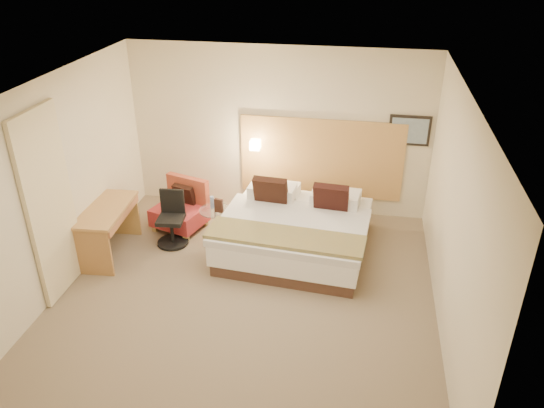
% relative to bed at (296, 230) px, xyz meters
% --- Properties ---
extents(floor, '(4.80, 5.00, 0.02)m').
position_rel_bed_xyz_m(floor, '(-0.48, -1.21, -0.34)').
color(floor, '#796851').
rests_on(floor, ground).
extents(ceiling, '(4.80, 5.00, 0.02)m').
position_rel_bed_xyz_m(ceiling, '(-0.48, -1.21, 2.38)').
color(ceiling, white).
rests_on(ceiling, floor).
extents(wall_back, '(4.80, 0.02, 2.70)m').
position_rel_bed_xyz_m(wall_back, '(-0.48, 1.30, 1.02)').
color(wall_back, beige).
rests_on(wall_back, floor).
extents(wall_front, '(4.80, 0.02, 2.70)m').
position_rel_bed_xyz_m(wall_front, '(-0.48, -3.72, 1.02)').
color(wall_front, beige).
rests_on(wall_front, floor).
extents(wall_left, '(0.02, 5.00, 2.70)m').
position_rel_bed_xyz_m(wall_left, '(-2.89, -1.21, 1.02)').
color(wall_left, beige).
rests_on(wall_left, floor).
extents(wall_right, '(0.02, 5.00, 2.70)m').
position_rel_bed_xyz_m(wall_right, '(1.93, -1.21, 1.02)').
color(wall_right, beige).
rests_on(wall_right, floor).
extents(headboard_panel, '(2.60, 0.04, 1.30)m').
position_rel_bed_xyz_m(headboard_panel, '(0.22, 1.26, 0.62)').
color(headboard_panel, tan).
rests_on(headboard_panel, wall_back).
extents(art_frame, '(0.62, 0.03, 0.47)m').
position_rel_bed_xyz_m(art_frame, '(1.54, 1.27, 1.17)').
color(art_frame, black).
rests_on(art_frame, wall_back).
extents(art_canvas, '(0.54, 0.01, 0.39)m').
position_rel_bed_xyz_m(art_canvas, '(1.54, 1.25, 1.17)').
color(art_canvas, gray).
rests_on(art_canvas, wall_back).
extents(lamp_arm, '(0.02, 0.12, 0.02)m').
position_rel_bed_xyz_m(lamp_arm, '(-0.83, 1.21, 0.82)').
color(lamp_arm, silver).
rests_on(lamp_arm, wall_back).
extents(lamp_shade, '(0.15, 0.15, 0.15)m').
position_rel_bed_xyz_m(lamp_shade, '(-0.83, 1.15, 0.82)').
color(lamp_shade, '#F6E5C0').
rests_on(lamp_shade, wall_back).
extents(curtain, '(0.06, 0.90, 2.42)m').
position_rel_bed_xyz_m(curtain, '(-2.84, -1.46, 0.89)').
color(curtain, beige).
rests_on(curtain, wall_left).
extents(bottle_a, '(0.07, 0.07, 0.19)m').
position_rel_bed_xyz_m(bottle_a, '(-1.26, 0.07, 0.30)').
color(bottle_a, '#94ADE5').
rests_on(bottle_a, side_table).
extents(menu_folder, '(0.13, 0.07, 0.21)m').
position_rel_bed_xyz_m(menu_folder, '(-1.13, -0.03, 0.31)').
color(menu_folder, '#391F17').
rests_on(menu_folder, side_table).
extents(bed, '(2.21, 2.16, 1.01)m').
position_rel_bed_xyz_m(bed, '(0.00, 0.00, 0.00)').
color(bed, '#492F24').
rests_on(bed, floor).
extents(lounge_chair, '(0.89, 0.83, 0.78)m').
position_rel_bed_xyz_m(lounge_chair, '(-1.86, 0.35, -0.02)').
color(lounge_chair, tan).
rests_on(lounge_chair, floor).
extents(side_table, '(0.55, 0.55, 0.53)m').
position_rel_bed_xyz_m(side_table, '(-1.21, 0.02, -0.03)').
color(side_table, white).
rests_on(side_table, floor).
extents(desk, '(0.62, 1.22, 0.74)m').
position_rel_bed_xyz_m(desk, '(-2.60, -0.58, 0.26)').
color(desk, '#B88548').
rests_on(desk, floor).
extents(desk_chair, '(0.50, 0.50, 0.82)m').
position_rel_bed_xyz_m(desk_chair, '(-1.84, -0.14, 0.01)').
color(desk_chair, black).
rests_on(desk_chair, floor).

